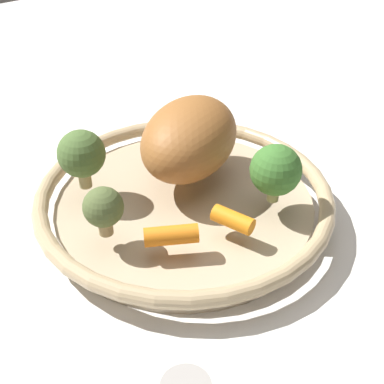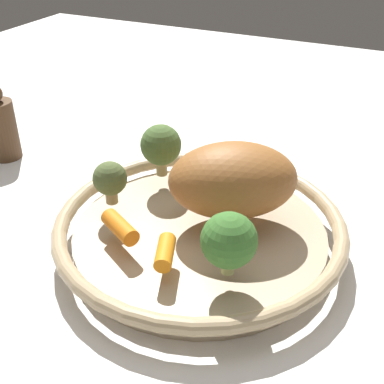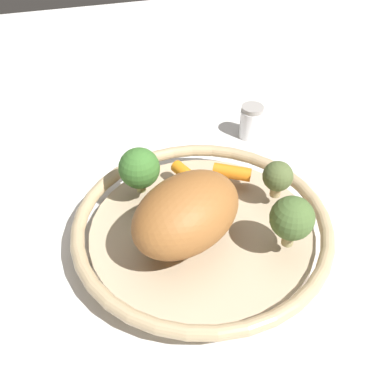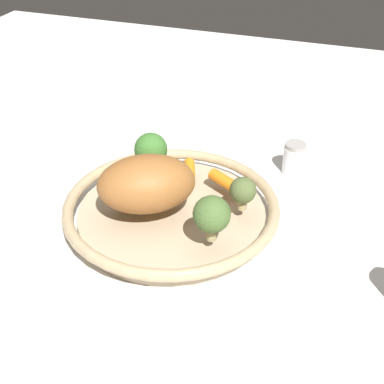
{
  "view_description": "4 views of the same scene",
  "coord_description": "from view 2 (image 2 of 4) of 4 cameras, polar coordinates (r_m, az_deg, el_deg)",
  "views": [
    {
      "loc": [
        -0.28,
        -0.39,
        0.39
      ],
      "look_at": [
        -0.01,
        -0.03,
        0.06
      ],
      "focal_mm": 49.55,
      "sensor_mm": 36.0,
      "label": 1
    },
    {
      "loc": [
        0.2,
        -0.44,
        0.37
      ],
      "look_at": [
        -0.02,
        0.03,
        0.05
      ],
      "focal_mm": 47.22,
      "sensor_mm": 36.0,
      "label": 2
    },
    {
      "loc": [
        0.13,
        0.39,
        0.45
      ],
      "look_at": [
        0.01,
        -0.02,
        0.08
      ],
      "focal_mm": 42.38,
      "sensor_mm": 36.0,
      "label": 3
    },
    {
      "loc": [
        -0.26,
        0.64,
        0.52
      ],
      "look_at": [
        -0.03,
        -0.02,
        0.05
      ],
      "focal_mm": 50.75,
      "sensor_mm": 36.0,
      "label": 4
    }
  ],
  "objects": [
    {
      "name": "ground_plane",
      "position": [
        0.6,
        0.86,
        -6.14
      ],
      "size": [
        1.88,
        1.88,
        0.0
      ],
      "primitive_type": "plane",
      "color": "silver"
    },
    {
      "name": "serving_bowl",
      "position": [
        0.59,
        0.88,
        -4.41
      ],
      "size": [
        0.34,
        0.34,
        0.04
      ],
      "color": "tan",
      "rests_on": "ground_plane"
    },
    {
      "name": "roast_chicken_piece",
      "position": [
        0.57,
        4.64,
        1.39
      ],
      "size": [
        0.18,
        0.16,
        0.08
      ],
      "primitive_type": "ellipsoid",
      "rotation": [
        0.0,
        0.0,
        0.53
      ],
      "color": "#985D2C",
      "rests_on": "serving_bowl"
    },
    {
      "name": "baby_carrot_center",
      "position": [
        0.51,
        -3.15,
        -6.78
      ],
      "size": [
        0.03,
        0.05,
        0.02
      ],
      "primitive_type": "cylinder",
      "rotation": [
        1.53,
        0.0,
        3.5
      ],
      "color": "orange",
      "rests_on": "serving_bowl"
    },
    {
      "name": "baby_carrot_left",
      "position": [
        0.55,
        -8.14,
        -3.95
      ],
      "size": [
        0.06,
        0.04,
        0.02
      ],
      "primitive_type": "cylinder",
      "rotation": [
        1.56,
        0.0,
        1.05
      ],
      "color": "orange",
      "rests_on": "serving_bowl"
    },
    {
      "name": "broccoli_floret_edge",
      "position": [
        0.64,
        -3.54,
        5.26
      ],
      "size": [
        0.05,
        0.05,
        0.07
      ],
      "color": "tan",
      "rests_on": "serving_bowl"
    },
    {
      "name": "broccoli_floret_mid",
      "position": [
        0.48,
        4.19,
        -5.51
      ],
      "size": [
        0.06,
        0.06,
        0.07
      ],
      "color": "#9DA466",
      "rests_on": "serving_bowl"
    },
    {
      "name": "broccoli_floret_small",
      "position": [
        0.6,
        -9.25,
        1.43
      ],
      "size": [
        0.04,
        0.04,
        0.05
      ],
      "color": "tan",
      "rests_on": "serving_bowl"
    },
    {
      "name": "pepper_mill",
      "position": [
        0.83,
        -20.75,
        6.83
      ],
      "size": [
        0.05,
        0.05,
        0.12
      ],
      "color": "#4C331E",
      "rests_on": "ground_plane"
    }
  ]
}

